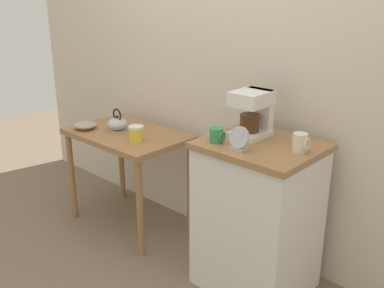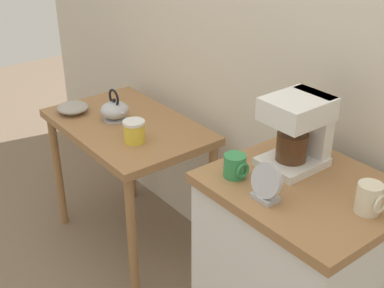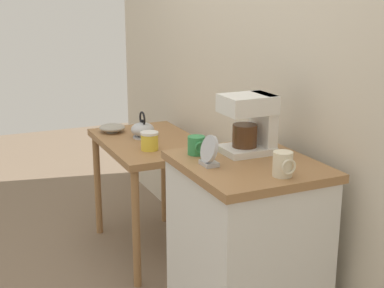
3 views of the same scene
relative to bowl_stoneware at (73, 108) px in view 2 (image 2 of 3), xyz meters
name	(u,v)px [view 2 (image 2 of 3)]	position (x,y,z in m)	size (l,w,h in m)	color
wooden_table	(128,140)	(0.28, 0.16, -0.13)	(0.87, 0.56, 0.72)	#9E7044
kitchen_counter	(295,287)	(1.41, 0.18, -0.30)	(0.63, 0.54, 0.91)	white
bowl_stoneware	(73,108)	(0.00, 0.00, 0.00)	(0.16, 0.16, 0.05)	#9E998C
teakettle	(115,110)	(0.21, 0.13, 0.02)	(0.17, 0.14, 0.17)	#B2B5BA
canister_enamel	(134,131)	(0.48, 0.08, 0.02)	(0.10, 0.10, 0.11)	gold
coffee_maker	(300,128)	(1.29, 0.25, 0.29)	(0.18, 0.22, 0.26)	white
mug_small_cream	(369,199)	(1.63, 0.20, 0.20)	(0.08, 0.08, 0.10)	beige
mug_tall_green	(235,166)	(1.22, 0.02, 0.19)	(0.08, 0.08, 0.08)	#338C4C
table_clock	(266,184)	(1.39, 0.00, 0.21)	(0.12, 0.06, 0.13)	#B2B5BA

